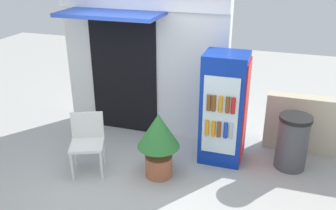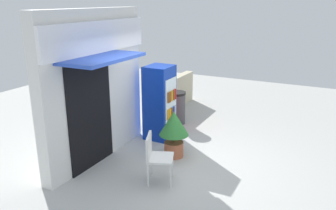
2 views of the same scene
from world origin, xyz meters
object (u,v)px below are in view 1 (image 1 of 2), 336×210
plastic_chair (87,138)px  potted_plant_near_shop (158,138)px  drink_cooler (224,109)px  trash_bin (292,142)px

plastic_chair → potted_plant_near_shop: (1.05, 0.16, 0.09)m
drink_cooler → trash_bin: drink_cooler is taller
potted_plant_near_shop → plastic_chair: bearing=-171.6°
potted_plant_near_shop → trash_bin: potted_plant_near_shop is taller
drink_cooler → potted_plant_near_shop: bearing=-136.6°
drink_cooler → plastic_chair: bearing=-153.9°
plastic_chair → trash_bin: (2.88, 0.97, -0.09)m
drink_cooler → potted_plant_near_shop: size_ratio=1.74×
potted_plant_near_shop → trash_bin: bearing=24.1°
trash_bin → drink_cooler: bearing=-176.0°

